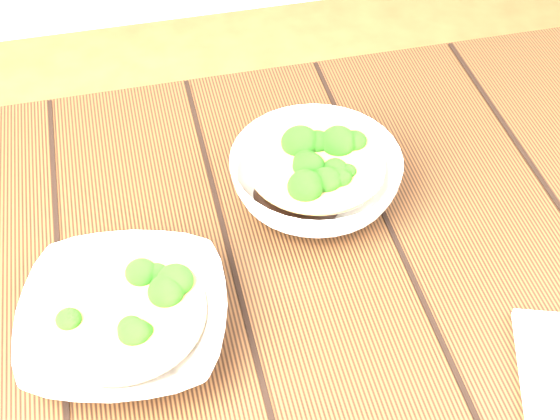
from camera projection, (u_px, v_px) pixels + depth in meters
name	position (u px, v px, depth m)	size (l,w,h in m)	color
table	(257.00, 341.00, 0.99)	(1.20, 0.80, 0.75)	#382110
soup_bowl_front	(125.00, 321.00, 0.83)	(0.26, 0.26, 0.06)	silver
soup_bowl_back	(315.00, 176.00, 0.97)	(0.24, 0.24, 0.08)	silver
trivet	(298.00, 196.00, 0.98)	(0.12, 0.12, 0.03)	black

